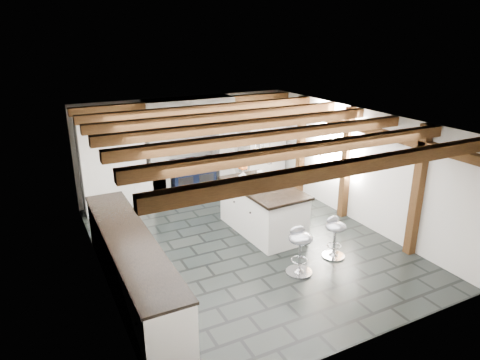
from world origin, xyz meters
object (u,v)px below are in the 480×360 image
range_cooker (192,178)px  bar_stool_far (300,245)px  kitchen_island (262,208)px  bar_stool_near (335,233)px

range_cooker → bar_stool_far: size_ratio=1.26×
range_cooker → kitchen_island: 2.41m
range_cooker → kitchen_island: size_ratio=0.52×
range_cooker → kitchen_island: kitchen_island is taller
kitchen_island → range_cooker: bearing=100.5°
bar_stool_far → kitchen_island: bearing=85.8°
range_cooker → bar_stool_near: 3.95m
range_cooker → bar_stool_far: 3.96m
kitchen_island → bar_stool_far: bearing=-101.1°
range_cooker → bar_stool_near: bearing=-73.2°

